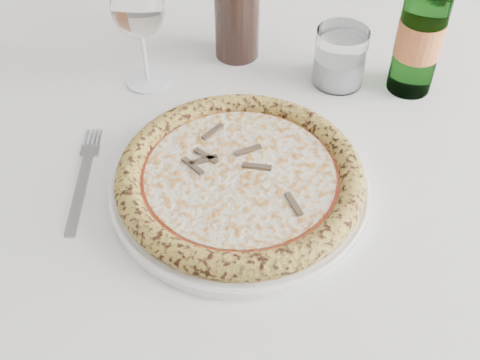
{
  "coord_description": "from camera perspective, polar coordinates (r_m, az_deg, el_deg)",
  "views": [
    {
      "loc": [
        0.23,
        -0.37,
        1.36
      ],
      "look_at": [
        0.24,
        0.2,
        0.78
      ],
      "focal_mm": 45.0,
      "sensor_mm": 36.0,
      "label": 1
    }
  ],
  "objects": [
    {
      "name": "chair_far",
      "position": [
        1.67,
        2.97,
        16.06
      ],
      "size": [
        0.39,
        0.39,
        0.93
      ],
      "color": "brown",
      "rests_on": "floor"
    },
    {
      "name": "dining_table",
      "position": [
        0.96,
        -0.05,
        -0.16
      ],
      "size": [
        1.48,
        0.88,
        0.76
      ],
      "color": "brown",
      "rests_on": "floor"
    },
    {
      "name": "wine_glass",
      "position": [
        0.96,
        -9.63,
        15.67
      ],
      "size": [
        0.08,
        0.08,
        0.19
      ],
      "color": "silver",
      "rests_on": "dining_table"
    },
    {
      "name": "plate",
      "position": [
        0.82,
        0.0,
        -0.54
      ],
      "size": [
        0.36,
        0.36,
        0.02
      ],
      "color": "white",
      "rests_on": "dining_table"
    },
    {
      "name": "beer_bottle",
      "position": [
        0.98,
        16.88,
        13.62
      ],
      "size": [
        0.07,
        0.07,
        0.28
      ],
      "color": "#44823F",
      "rests_on": "dining_table"
    },
    {
      "name": "pizza",
      "position": [
        0.81,
        -0.0,
        0.32
      ],
      "size": [
        0.34,
        0.34,
        0.03
      ],
      "color": "tan",
      "rests_on": "plate"
    },
    {
      "name": "fork",
      "position": [
        0.87,
        -14.65,
        0.04
      ],
      "size": [
        0.03,
        0.22,
        0.0
      ],
      "color": "#A3A7B1",
      "rests_on": "dining_table"
    },
    {
      "name": "tumbler",
      "position": [
        1.01,
        9.43,
        11.13
      ],
      "size": [
        0.08,
        0.08,
        0.09
      ],
      "color": "white",
      "rests_on": "dining_table"
    }
  ]
}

